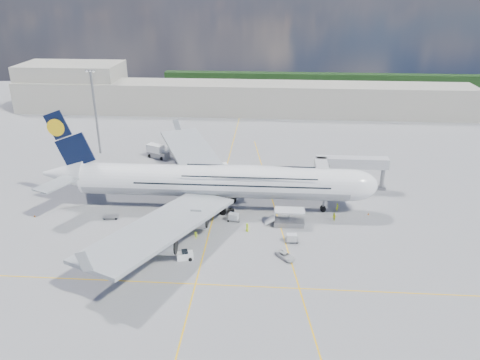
# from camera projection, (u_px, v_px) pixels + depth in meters

# --- Properties ---
(ground) EXTENTS (300.00, 300.00, 0.00)m
(ground) POSITION_uv_depth(u_px,v_px,m) (210.00, 229.00, 100.69)
(ground) COLOR gray
(ground) RESTS_ON ground
(taxi_line_main) EXTENTS (0.25, 220.00, 0.01)m
(taxi_line_main) POSITION_uv_depth(u_px,v_px,m) (210.00, 229.00, 100.69)
(taxi_line_main) COLOR yellow
(taxi_line_main) RESTS_ON ground
(taxi_line_cross) EXTENTS (120.00, 0.25, 0.01)m
(taxi_line_cross) POSITION_uv_depth(u_px,v_px,m) (196.00, 284.00, 82.37)
(taxi_line_cross) COLOR yellow
(taxi_line_cross) RESTS_ON ground
(taxi_line_diag) EXTENTS (14.16, 99.06, 0.01)m
(taxi_line_diag) POSITION_uv_depth(u_px,v_px,m) (275.00, 210.00, 108.95)
(taxi_line_diag) COLOR yellow
(taxi_line_diag) RESTS_ON ground
(airliner) EXTENTS (77.26, 79.15, 23.71)m
(airliner) POSITION_uv_depth(u_px,v_px,m) (216.00, 181.00, 107.13)
(airliner) COLOR white
(airliner) RESTS_ON ground
(jet_bridge) EXTENTS (18.80, 12.10, 8.50)m
(jet_bridge) POSITION_uv_depth(u_px,v_px,m) (340.00, 167.00, 115.24)
(jet_bridge) COLOR #B7B7BC
(jet_bridge) RESTS_ON ground
(cargo_loader) EXTENTS (8.53, 3.20, 3.67)m
(cargo_loader) POSITION_uv_depth(u_px,v_px,m) (288.00, 220.00, 101.76)
(cargo_loader) COLOR silver
(cargo_loader) RESTS_ON ground
(light_mast) EXTENTS (3.00, 0.70, 25.50)m
(light_mast) POSITION_uv_depth(u_px,v_px,m) (95.00, 111.00, 139.30)
(light_mast) COLOR gray
(light_mast) RESTS_ON ground
(terminal) EXTENTS (180.00, 16.00, 12.00)m
(terminal) POSITION_uv_depth(u_px,v_px,m) (241.00, 98.00, 185.37)
(terminal) COLOR #B2AD9E
(terminal) RESTS_ON ground
(hangar) EXTENTS (40.00, 22.00, 18.00)m
(hangar) POSITION_uv_depth(u_px,v_px,m) (73.00, 85.00, 193.31)
(hangar) COLOR #B2AD9E
(hangar) RESTS_ON ground
(tree_line) EXTENTS (160.00, 6.00, 8.00)m
(tree_line) POSITION_uv_depth(u_px,v_px,m) (330.00, 82.00, 224.80)
(tree_line) COLOR #193814
(tree_line) RESTS_ON ground
(dolly_row_a) EXTENTS (2.87, 2.06, 1.64)m
(dolly_row_a) POSITION_uv_depth(u_px,v_px,m) (87.00, 255.00, 89.26)
(dolly_row_a) COLOR gray
(dolly_row_a) RESTS_ON ground
(dolly_row_b) EXTENTS (2.87, 2.13, 0.38)m
(dolly_row_b) POSITION_uv_depth(u_px,v_px,m) (183.00, 224.00, 102.03)
(dolly_row_b) COLOR gray
(dolly_row_b) RESTS_ON ground
(dolly_row_c) EXTENTS (3.45, 2.23, 0.47)m
(dolly_row_c) POSITION_uv_depth(u_px,v_px,m) (181.00, 226.00, 100.96)
(dolly_row_c) COLOR gray
(dolly_row_c) RESTS_ON ground
(dolly_back) EXTENTS (3.52, 2.15, 0.49)m
(dolly_back) POSITION_uv_depth(u_px,v_px,m) (111.00, 217.00, 104.93)
(dolly_back) COLOR gray
(dolly_back) RESTS_ON ground
(dolly_nose_far) EXTENTS (2.88, 1.62, 1.79)m
(dolly_nose_far) POSITION_uv_depth(u_px,v_px,m) (292.00, 238.00, 95.15)
(dolly_nose_far) COLOR gray
(dolly_nose_far) RESTS_ON ground
(dolly_nose_near) EXTENTS (3.14, 2.20, 1.80)m
(dolly_nose_near) POSITION_uv_depth(u_px,v_px,m) (233.00, 217.00, 103.53)
(dolly_nose_near) COLOR gray
(dolly_nose_near) RESTS_ON ground
(baggage_tug) EXTENTS (3.40, 2.32, 1.94)m
(baggage_tug) POSITION_uv_depth(u_px,v_px,m) (185.00, 255.00, 89.32)
(baggage_tug) COLOR white
(baggage_tug) RESTS_ON ground
(catering_truck_inner) EXTENTS (6.57, 3.93, 3.66)m
(catering_truck_inner) POSITION_uv_depth(u_px,v_px,m) (222.00, 171.00, 126.48)
(catering_truck_inner) COLOR gray
(catering_truck_inner) RESTS_ON ground
(catering_truck_outer) EXTENTS (7.49, 5.06, 4.13)m
(catering_truck_outer) POSITION_uv_depth(u_px,v_px,m) (158.00, 152.00, 139.89)
(catering_truck_outer) COLOR gray
(catering_truck_outer) RESTS_ON ground
(service_van) EXTENTS (4.23, 4.52, 1.18)m
(service_van) POSITION_uv_depth(u_px,v_px,m) (285.00, 256.00, 89.74)
(service_van) COLOR silver
(service_van) RESTS_ON ground
(crew_nose) EXTENTS (0.80, 0.83, 1.91)m
(crew_nose) POSITION_uv_depth(u_px,v_px,m) (337.00, 207.00, 107.99)
(crew_nose) COLOR #DBF619
(crew_nose) RESTS_ON ground
(crew_loader) EXTENTS (1.09, 1.18, 1.96)m
(crew_loader) POSITION_uv_depth(u_px,v_px,m) (334.00, 217.00, 103.52)
(crew_loader) COLOR yellow
(crew_loader) RESTS_ON ground
(crew_wing) EXTENTS (0.56, 1.05, 1.71)m
(crew_wing) POSITION_uv_depth(u_px,v_px,m) (113.00, 242.00, 93.89)
(crew_wing) COLOR #CADF17
(crew_wing) RESTS_ON ground
(crew_van) EXTENTS (1.05, 1.15, 1.97)m
(crew_van) POSITION_uv_depth(u_px,v_px,m) (247.00, 227.00, 99.15)
(crew_van) COLOR #D2FD1A
(crew_van) RESTS_ON ground
(crew_tug) EXTENTS (1.11, 0.80, 1.55)m
(crew_tug) POSITION_uv_depth(u_px,v_px,m) (196.00, 235.00, 96.52)
(crew_tug) COLOR #D9FF1A
(crew_tug) RESTS_ON ground
(cone_nose) EXTENTS (0.39, 0.39, 0.50)m
(cone_nose) POSITION_uv_depth(u_px,v_px,m) (368.00, 214.00, 106.50)
(cone_nose) COLOR orange
(cone_nose) RESTS_ON ground
(cone_wing_left_inner) EXTENTS (0.44, 0.44, 0.56)m
(cone_wing_left_inner) POSITION_uv_depth(u_px,v_px,m) (181.00, 176.00, 127.15)
(cone_wing_left_inner) COLOR orange
(cone_wing_left_inner) RESTS_ON ground
(cone_wing_left_outer) EXTENTS (0.42, 0.42, 0.53)m
(cone_wing_left_outer) POSITION_uv_depth(u_px,v_px,m) (180.00, 166.00, 133.50)
(cone_wing_left_outer) COLOR orange
(cone_wing_left_outer) RESTS_ON ground
(cone_wing_right_inner) EXTENTS (0.48, 0.48, 0.61)m
(cone_wing_right_inner) POSITION_uv_depth(u_px,v_px,m) (170.00, 222.00, 102.97)
(cone_wing_right_inner) COLOR orange
(cone_wing_right_inner) RESTS_ON ground
(cone_wing_right_outer) EXTENTS (0.46, 0.46, 0.58)m
(cone_wing_right_outer) POSITION_uv_depth(u_px,v_px,m) (138.00, 249.00, 92.46)
(cone_wing_right_outer) COLOR orange
(cone_wing_right_outer) RESTS_ON ground
(cone_tail) EXTENTS (0.40, 0.40, 0.51)m
(cone_tail) POSITION_uv_depth(u_px,v_px,m) (35.00, 216.00, 105.50)
(cone_tail) COLOR orange
(cone_tail) RESTS_ON ground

